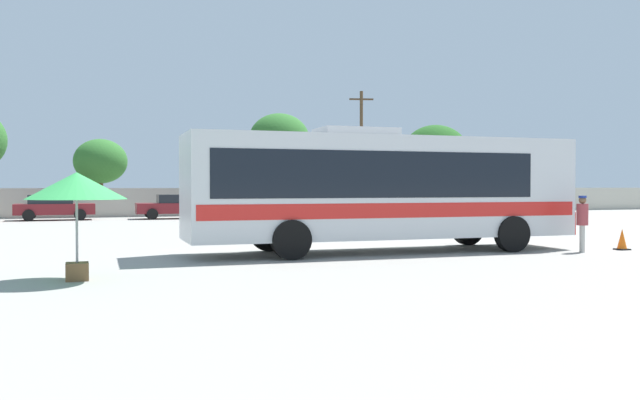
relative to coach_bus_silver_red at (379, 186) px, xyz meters
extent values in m
plane|color=gray|center=(-0.57, 10.51, -1.89)|extent=(300.00, 300.00, 0.00)
cube|color=#B2AD9E|center=(-0.57, 25.58, -1.00)|extent=(80.00, 0.30, 1.80)
cube|color=silver|center=(0.13, 0.00, -0.02)|extent=(11.43, 2.87, 2.87)
cube|color=black|center=(-0.44, 0.01, 0.32)|extent=(9.38, 2.84, 1.26)
cube|color=red|center=(0.13, 0.00, -0.65)|extent=(11.20, 2.89, 0.40)
cube|color=#19212D|center=(5.82, -0.17, 0.50)|extent=(0.11, 2.30, 1.49)
cube|color=red|center=(5.82, -0.17, -1.11)|extent=(0.13, 2.50, 0.69)
cube|color=#B2B2B2|center=(-0.72, 0.02, 1.53)|extent=(2.24, 1.46, 0.24)
cylinder|color=black|center=(3.68, 1.12, -1.37)|extent=(1.05, 0.33, 1.04)
cylinder|color=black|center=(3.61, -1.33, -1.37)|extent=(1.05, 0.33, 1.04)
cylinder|color=black|center=(-2.96, 1.31, -1.37)|extent=(1.05, 0.33, 1.04)
cylinder|color=black|center=(-3.03, -1.14, -1.37)|extent=(1.05, 0.33, 1.04)
cylinder|color=#B7B2A8|center=(5.48, -2.06, -1.50)|extent=(0.15, 0.15, 0.78)
cylinder|color=#B7B2A8|center=(5.38, -2.18, -1.50)|extent=(0.15, 0.15, 0.78)
cylinder|color=#99383D|center=(5.43, -2.12, -0.81)|extent=(0.46, 0.46, 0.62)
sphere|color=brown|center=(5.43, -2.12, -0.39)|extent=(0.21, 0.21, 0.21)
cylinder|color=navy|center=(5.43, -2.12, -0.30)|extent=(0.22, 0.22, 0.06)
cylinder|color=gray|center=(-8.22, -3.23, -0.83)|extent=(0.05, 0.05, 2.13)
cone|color=green|center=(-8.22, -3.23, 0.02)|extent=(1.98, 1.98, 0.54)
cube|color=brown|center=(-8.22, -3.23, -1.71)|extent=(0.44, 0.44, 0.36)
cube|color=maroon|center=(-9.37, 22.82, -1.27)|extent=(4.27, 1.84, 0.61)
cube|color=black|center=(-9.58, 22.82, -0.72)|extent=(2.35, 1.68, 0.50)
cylinder|color=black|center=(-8.06, 23.72, -1.57)|extent=(0.64, 0.23, 0.64)
cylinder|color=black|center=(-8.04, 21.95, -1.57)|extent=(0.64, 0.23, 0.64)
cylinder|color=black|center=(-10.69, 23.69, -1.57)|extent=(0.64, 0.23, 0.64)
cylinder|color=black|center=(-10.68, 21.93, -1.57)|extent=(0.64, 0.23, 0.64)
cube|color=maroon|center=(-2.76, 22.30, -1.27)|extent=(4.51, 1.89, 0.60)
cube|color=black|center=(-2.54, 22.29, -0.72)|extent=(2.50, 1.71, 0.49)
cylinder|color=black|center=(-4.17, 21.44, -1.57)|extent=(0.64, 0.23, 0.64)
cylinder|color=black|center=(-4.13, 23.21, -1.57)|extent=(0.64, 0.23, 0.64)
cylinder|color=black|center=(-1.40, 21.38, -1.57)|extent=(0.64, 0.23, 0.64)
cylinder|color=black|center=(-1.36, 23.15, -1.57)|extent=(0.64, 0.23, 0.64)
cube|color=black|center=(2.69, 22.73, -1.25)|extent=(4.59, 1.97, 0.65)
cube|color=black|center=(2.92, 22.72, -0.66)|extent=(2.55, 1.75, 0.53)
cylinder|color=black|center=(1.26, 21.90, -1.57)|extent=(0.65, 0.24, 0.64)
cylinder|color=black|center=(1.33, 23.66, -1.57)|extent=(0.65, 0.24, 0.64)
cylinder|color=black|center=(4.06, 21.79, -1.57)|extent=(0.65, 0.24, 0.64)
cylinder|color=black|center=(4.13, 23.56, -1.57)|extent=(0.65, 0.24, 0.64)
cylinder|color=#4C3823|center=(11.73, 28.11, 2.60)|extent=(0.24, 0.24, 8.98)
cube|color=#473321|center=(11.73, 28.11, 6.49)|extent=(1.77, 0.60, 0.12)
cylinder|color=brown|center=(-6.76, 27.68, -0.72)|extent=(0.32, 0.32, 2.34)
ellipsoid|color=#2D6628|center=(-6.76, 27.68, 1.63)|extent=(3.37, 3.37, 2.86)
cylinder|color=brown|center=(5.51, 28.60, 0.00)|extent=(0.32, 0.32, 3.79)
ellipsoid|color=#2D6628|center=(5.51, 28.60, 3.41)|extent=(4.34, 4.34, 3.69)
cylinder|color=brown|center=(19.77, 31.23, -0.51)|extent=(0.32, 0.32, 2.77)
ellipsoid|color=#23561E|center=(19.77, 31.23, 2.78)|extent=(5.45, 5.45, 4.63)
cube|color=black|center=(7.07, -1.94, -1.87)|extent=(0.36, 0.36, 0.04)
cone|color=orange|center=(7.07, -1.94, -1.55)|extent=(0.28, 0.28, 0.60)
camera|label=1|loc=(-8.22, -17.50, 0.00)|focal=37.47mm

